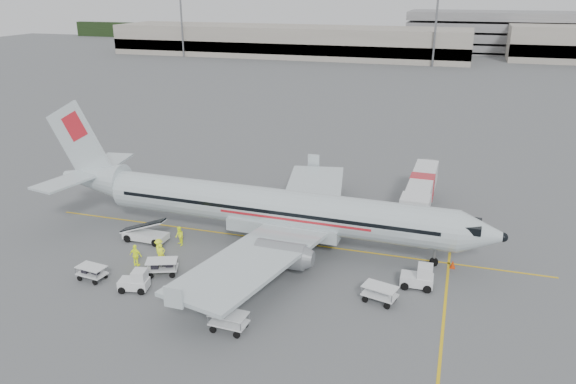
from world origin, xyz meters
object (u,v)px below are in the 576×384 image
Objects in this scene: tug_mid at (248,272)px; tug_aft at (134,280)px; jet_bridge at (421,195)px; belt_loader at (145,226)px; aircraft at (275,183)px; tug_fore at (417,276)px.

tug_aft reaches higher than tug_mid.
tug_mid is at bearing -121.70° from jet_bridge.
belt_loader is 2.59× the size of tug_mid.
tug_aft is at bearing -122.21° from aircraft.
jet_bridge is 25.67m from belt_loader.
tug_aft is at bearing -169.88° from tug_mid.
jet_bridge is at bearing 40.70° from tug_mid.
tug_fore reaches higher than tug_mid.
tug_aft is (-18.44, -20.85, -1.15)m from jet_bridge.
belt_loader is 2.42× the size of tug_aft.
tug_fore is at bearing -84.94° from jet_bridge.
tug_mid is (10.95, -3.96, -0.61)m from belt_loader.
aircraft is 8.40m from tug_mid.
aircraft is 13.71m from tug_fore.
tug_fore is 12.38m from tug_mid.
tug_mid is (0.21, -6.99, -4.65)m from aircraft.
tug_fore reaches higher than tug_aft.
jet_bridge is at bearing 32.49° from belt_loader.
belt_loader reaches higher than tug_aft.
tug_aft is at bearing -130.37° from jet_bridge.
belt_loader is at bearing -147.93° from jet_bridge.
belt_loader is (-22.01, -13.20, -0.59)m from jet_bridge.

